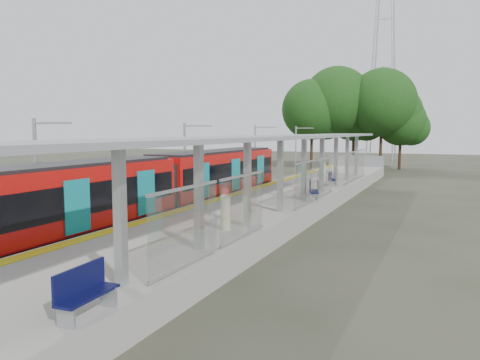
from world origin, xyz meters
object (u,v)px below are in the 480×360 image
at_px(bench_mid, 312,190).
at_px(bench_far, 332,178).
at_px(train, 155,186).
at_px(info_pillar_near, 226,212).
at_px(info_pillar_far, 323,171).
at_px(litter_bin, 320,187).
at_px(bench_near, 84,290).

height_order(bench_mid, bench_far, bench_mid).
xyz_separation_m(bench_mid, bench_far, (-0.66, 7.59, -0.09)).
relative_size(train, info_pillar_near, 16.71).
relative_size(bench_far, info_pillar_far, 0.77).
bearing_deg(train, info_pillar_far, 71.55).
bearing_deg(litter_bin, info_pillar_near, -93.08).
height_order(bench_near, info_pillar_near, info_pillar_near).
bearing_deg(bench_far, bench_near, -92.53).
bearing_deg(litter_bin, train, -129.03).
height_order(bench_far, litter_bin, bench_far).
distance_m(bench_far, info_pillar_near, 16.76).
height_order(bench_mid, litter_bin, bench_mid).
bearing_deg(bench_near, bench_mid, 87.09).
height_order(train, bench_mid, train).
distance_m(bench_mid, litter_bin, 3.01).
bearing_deg(bench_mid, bench_near, -106.72).
relative_size(info_pillar_near, info_pillar_far, 0.87).
bearing_deg(litter_bin, bench_mid, -84.30).
distance_m(train, info_pillar_near, 7.19).
xyz_separation_m(bench_near, info_pillar_far, (-2.00, 28.02, 0.25)).
height_order(info_pillar_near, litter_bin, info_pillar_near).
bearing_deg(bench_mid, info_pillar_near, -112.99).
relative_size(bench_near, info_pillar_near, 0.97).
relative_size(train, bench_near, 17.29).
bearing_deg(info_pillar_far, train, -98.07).
bearing_deg(bench_mid, litter_bin, 78.65).
xyz_separation_m(bench_far, litter_bin, (0.36, -4.61, -0.09)).
height_order(info_pillar_near, info_pillar_far, info_pillar_far).
bearing_deg(bench_near, bench_far, 88.45).
bearing_deg(litter_bin, bench_near, -88.91).
relative_size(bench_mid, info_pillar_near, 1.06).
distance_m(train, info_pillar_far, 15.95).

